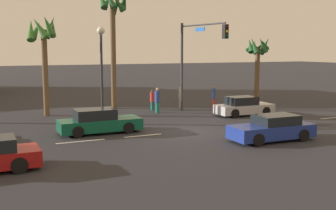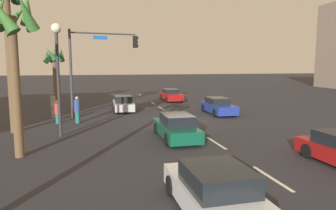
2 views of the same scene
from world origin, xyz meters
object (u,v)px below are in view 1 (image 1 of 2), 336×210
(pedestrian_2, at_px, (214,96))
(palm_tree_0, at_px, (258,52))
(traffic_signal, at_px, (195,52))
(palm_tree_2, at_px, (43,40))
(pedestrian_1, at_px, (152,100))
(pedestrian_3, at_px, (181,95))
(car_1, at_px, (272,129))
(car_2, at_px, (99,122))
(car_0, at_px, (244,107))
(streetlamp, at_px, (101,54))
(palm_tree_3, at_px, (113,20))
(pedestrian_0, at_px, (157,100))

(pedestrian_2, height_order, palm_tree_0, palm_tree_0)
(traffic_signal, xyz_separation_m, palm_tree_2, (-10.39, 3.41, 0.81))
(pedestrian_1, xyz_separation_m, pedestrian_3, (2.79, 0.59, 0.17))
(car_1, bearing_deg, pedestrian_3, 84.44)
(car_2, relative_size, pedestrian_1, 2.86)
(pedestrian_3, bearing_deg, pedestrian_1, -168.00)
(car_0, relative_size, streetlamp, 0.68)
(pedestrian_2, relative_size, palm_tree_0, 0.30)
(palm_tree_3, bearing_deg, pedestrian_2, -21.97)
(traffic_signal, bearing_deg, pedestrian_3, 82.60)
(pedestrian_2, xyz_separation_m, palm_tree_2, (-13.15, 1.56, 4.45))
(pedestrian_0, relative_size, palm_tree_2, 0.26)
(pedestrian_3, xyz_separation_m, palm_tree_0, (8.23, 0.67, 3.47))
(car_2, xyz_separation_m, palm_tree_0, (17.27, 8.19, 3.85))
(car_0, distance_m, traffic_signal, 5.38)
(car_0, distance_m, streetlamp, 10.98)
(pedestrian_2, relative_size, palm_tree_2, 0.25)
(pedestrian_0, xyz_separation_m, palm_tree_0, (11.18, 2.62, 3.49))
(palm_tree_3, bearing_deg, palm_tree_2, -165.55)
(car_0, xyz_separation_m, palm_tree_2, (-13.08, 5.87, 4.77))
(car_0, distance_m, car_1, 8.42)
(streetlamp, height_order, palm_tree_2, palm_tree_2)
(pedestrian_0, xyz_separation_m, palm_tree_3, (-2.19, 3.61, 6.08))
(car_1, distance_m, palm_tree_0, 17.33)
(traffic_signal, bearing_deg, palm_tree_3, 134.14)
(palm_tree_2, distance_m, palm_tree_3, 6.08)
(pedestrian_0, relative_size, palm_tree_3, 0.20)
(traffic_signal, bearing_deg, palm_tree_2, 161.80)
(palm_tree_0, bearing_deg, pedestrian_3, -175.33)
(car_1, relative_size, traffic_signal, 0.68)
(car_2, bearing_deg, palm_tree_2, 102.86)
(car_2, relative_size, palm_tree_3, 0.49)
(pedestrian_3, bearing_deg, pedestrian_2, -30.07)
(pedestrian_1, distance_m, palm_tree_0, 11.68)
(car_2, height_order, pedestrian_0, pedestrian_0)
(pedestrian_0, xyz_separation_m, pedestrian_1, (0.16, 1.35, -0.14))
(traffic_signal, distance_m, pedestrian_3, 4.82)
(streetlamp, xyz_separation_m, pedestrian_0, (4.06, -0.75, -3.45))
(traffic_signal, distance_m, pedestrian_2, 4.93)
(pedestrian_1, bearing_deg, pedestrian_3, 12.00)
(pedestrian_1, relative_size, pedestrian_3, 0.84)
(pedestrian_1, xyz_separation_m, palm_tree_3, (-2.35, 2.26, 6.22))
(car_1, distance_m, pedestrian_3, 13.35)
(palm_tree_2, bearing_deg, pedestrian_2, -6.78)
(car_1, height_order, pedestrian_0, pedestrian_0)
(car_0, xyz_separation_m, streetlamp, (-9.28, 4.46, 3.81))
(pedestrian_1, bearing_deg, car_0, -44.99)
(car_0, xyz_separation_m, pedestrian_3, (-2.27, 5.66, 0.39))
(car_2, bearing_deg, pedestrian_3, 39.76)
(car_0, bearing_deg, car_1, -115.08)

